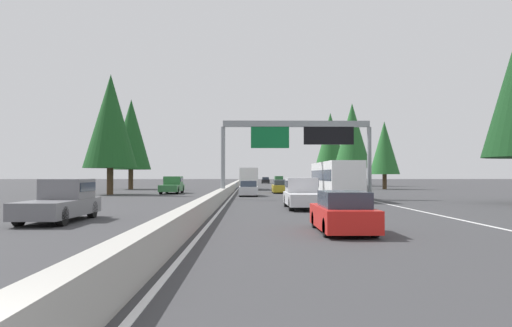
{
  "coord_description": "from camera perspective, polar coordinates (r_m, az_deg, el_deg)",
  "views": [
    {
      "loc": [
        -2.5,
        -1.95,
        2.06
      ],
      "look_at": [
        46.67,
        -2.59,
        3.19
      ],
      "focal_mm": 33.9,
      "sensor_mm": 36.0,
      "label": 1
    }
  ],
  "objects": [
    {
      "name": "oncoming_near",
      "position": [
        53.68,
        -9.83,
        -2.52
      ],
      "size": [
        5.6,
        2.0,
        1.86
      ],
      "rotation": [
        0.0,
        0.0,
        3.14
      ],
      "color": "#2D6B38",
      "rests_on": "ground"
    },
    {
      "name": "sedan_near_right",
      "position": [
        113.38,
        1.12,
        -2.01
      ],
      "size": [
        4.4,
        1.8,
        1.47
      ],
      "color": "black",
      "rests_on": "ground"
    },
    {
      "name": "ground_plane",
      "position": [
        62.57,
        -2.53,
        -3.2
      ],
      "size": [
        320.0,
        320.0,
        0.0
      ],
      "primitive_type": "plane",
      "color": "#38383A"
    },
    {
      "name": "conifer_right_far",
      "position": [
        89.09,
        11.28,
        3.25
      ],
      "size": [
        6.6,
        6.6,
        14.99
      ],
      "color": "#4C3823",
      "rests_on": "ground"
    },
    {
      "name": "conifer_right_mid",
      "position": [
        70.57,
        14.91,
        1.79
      ],
      "size": [
        4.23,
        4.23,
        9.6
      ],
      "color": "#4C3823",
      "rests_on": "ground"
    },
    {
      "name": "box_truck_mid_right",
      "position": [
        66.17,
        -0.85,
        -1.71
      ],
      "size": [
        8.5,
        2.4,
        2.95
      ],
      "color": "white",
      "rests_on": "ground"
    },
    {
      "name": "median_barrier",
      "position": [
        82.55,
        -2.31,
        -2.43
      ],
      "size": [
        180.0,
        0.56,
        0.9
      ],
      "primitive_type": "cube",
      "color": "#ADAAA3",
      "rests_on": "ground"
    },
    {
      "name": "oncoming_far",
      "position": [
        23.26,
        -21.9,
        -4.05
      ],
      "size": [
        5.6,
        2.0,
        1.86
      ],
      "rotation": [
        0.0,
        0.0,
        3.14
      ],
      "color": "slate",
      "rests_on": "ground"
    },
    {
      "name": "shoulder_stripe_median",
      "position": [
        72.55,
        -2.09,
        -2.94
      ],
      "size": [
        160.0,
        0.16,
        0.01
      ],
      "primitive_type": "cube",
      "color": "silver",
      "rests_on": "ground"
    },
    {
      "name": "sign_gantry_overhead",
      "position": [
        40.76,
        5.02,
        3.15
      ],
      "size": [
        0.5,
        12.68,
        6.58
      ],
      "color": "gray",
      "rests_on": "ground"
    },
    {
      "name": "sedan_far_left",
      "position": [
        46.43,
        -0.89,
        -3.02
      ],
      "size": [
        4.4,
        1.8,
        1.47
      ],
      "color": "silver",
      "rests_on": "ground"
    },
    {
      "name": "shoulder_stripe_right",
      "position": [
        73.16,
        6.78,
        -2.92
      ],
      "size": [
        160.0,
        0.16,
        0.01
      ],
      "primitive_type": "cube",
      "color": "silver",
      "rests_on": "ground"
    },
    {
      "name": "bus_far_center",
      "position": [
        40.95,
        9.32,
        -1.78
      ],
      "size": [
        11.5,
        2.55,
        3.1
      ],
      "color": "white",
      "rests_on": "ground"
    },
    {
      "name": "conifer_left_mid",
      "position": [
        69.93,
        -14.53,
        3.33
      ],
      "size": [
        5.56,
        5.56,
        12.63
      ],
      "color": "#4C3823",
      "rests_on": "ground"
    },
    {
      "name": "pickup_distant_b",
      "position": [
        29.71,
        5.48,
        -3.52
      ],
      "size": [
        5.6,
        2.0,
        1.86
      ],
      "color": "silver",
      "rests_on": "ground"
    },
    {
      "name": "sedan_mid_left",
      "position": [
        53.77,
        2.92,
        -2.78
      ],
      "size": [
        4.4,
        1.8,
        1.47
      ],
      "color": "#AD931E",
      "rests_on": "ground"
    },
    {
      "name": "sedan_far_right",
      "position": [
        17.59,
        10.2,
        -5.79
      ],
      "size": [
        4.4,
        1.8,
        1.47
      ],
      "color": "red",
      "rests_on": "ground"
    },
    {
      "name": "minivan_near_center",
      "position": [
        121.31,
        2.69,
        -1.84
      ],
      "size": [
        5.0,
        1.95,
        1.69
      ],
      "color": "#2D6B38",
      "rests_on": "ground"
    },
    {
      "name": "conifer_left_near",
      "position": [
        52.25,
        -16.8,
        4.8
      ],
      "size": [
        5.48,
        5.48,
        12.46
      ],
      "color": "#4C3823",
      "rests_on": "ground"
    },
    {
      "name": "conifer_right_distant",
      "position": [
        100.87,
        8.77,
        2.66
      ],
      "size": [
        6.53,
        6.53,
        14.84
      ],
      "color": "#4C3823",
      "rests_on": "ground"
    }
  ]
}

